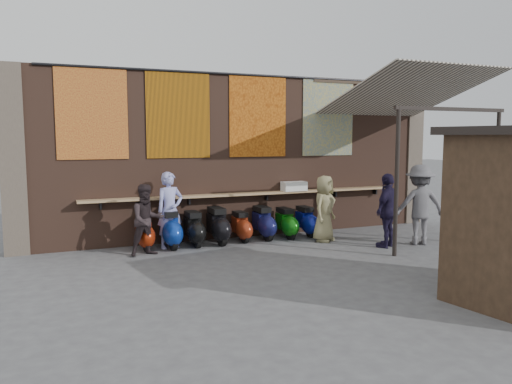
# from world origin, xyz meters

# --- Properties ---
(ground) EXTENTS (70.00, 70.00, 0.00)m
(ground) POSITION_xyz_m (0.00, 0.00, 0.00)
(ground) COLOR #474749
(ground) RESTS_ON ground
(brick_wall) EXTENTS (10.00, 0.40, 4.00)m
(brick_wall) POSITION_xyz_m (0.00, 2.70, 2.00)
(brick_wall) COLOR brown
(brick_wall) RESTS_ON ground
(pier_left) EXTENTS (0.50, 0.50, 4.00)m
(pier_left) POSITION_xyz_m (-5.20, 2.70, 2.00)
(pier_left) COLOR #4C4238
(pier_left) RESTS_ON ground
(pier_right) EXTENTS (0.50, 0.50, 4.00)m
(pier_right) POSITION_xyz_m (5.20, 2.70, 2.00)
(pier_right) COLOR #4C4238
(pier_right) RESTS_ON ground
(eating_counter) EXTENTS (8.00, 0.32, 0.05)m
(eating_counter) POSITION_xyz_m (0.00, 2.33, 1.10)
(eating_counter) COLOR #9E7A51
(eating_counter) RESTS_ON brick_wall
(shelf_box) EXTENTS (0.62, 0.31, 0.23)m
(shelf_box) POSITION_xyz_m (1.22, 2.30, 1.24)
(shelf_box) COLOR white
(shelf_box) RESTS_ON eating_counter
(tapestry_redgold) EXTENTS (1.50, 0.02, 2.00)m
(tapestry_redgold) POSITION_xyz_m (-3.60, 2.48, 3.00)
(tapestry_redgold) COLOR maroon
(tapestry_redgold) RESTS_ON brick_wall
(tapestry_sun) EXTENTS (1.50, 0.02, 2.00)m
(tapestry_sun) POSITION_xyz_m (-1.70, 2.48, 3.00)
(tapestry_sun) COLOR orange
(tapestry_sun) RESTS_ON brick_wall
(tapestry_orange) EXTENTS (1.50, 0.02, 2.00)m
(tapestry_orange) POSITION_xyz_m (0.30, 2.48, 3.00)
(tapestry_orange) COLOR #BB6317
(tapestry_orange) RESTS_ON brick_wall
(tapestry_multi) EXTENTS (1.50, 0.02, 2.00)m
(tapestry_multi) POSITION_xyz_m (2.30, 2.48, 3.00)
(tapestry_multi) COLOR #295597
(tapestry_multi) RESTS_ON brick_wall
(hang_rail) EXTENTS (9.50, 0.06, 0.06)m
(hang_rail) POSITION_xyz_m (0.00, 2.47, 3.98)
(hang_rail) COLOR black
(hang_rail) RESTS_ON brick_wall
(scooter_stool_0) EXTENTS (0.36, 0.79, 0.75)m
(scooter_stool_0) POSITION_xyz_m (-2.63, 2.05, 0.38)
(scooter_stool_0) COLOR #98250B
(scooter_stool_0) RESTS_ON ground
(scooter_stool_1) EXTENTS (0.40, 0.88, 0.84)m
(scooter_stool_1) POSITION_xyz_m (-2.06, 1.98, 0.42)
(scooter_stool_1) COLOR #0D3098
(scooter_stool_1) RESTS_ON ground
(scooter_stool_2) EXTENTS (0.37, 0.82, 0.78)m
(scooter_stool_2) POSITION_xyz_m (-1.51, 1.99, 0.39)
(scooter_stool_2) COLOR black
(scooter_stool_2) RESTS_ON ground
(scooter_stool_3) EXTENTS (0.40, 0.89, 0.84)m
(scooter_stool_3) POSITION_xyz_m (-0.93, 1.99, 0.42)
(scooter_stool_3) COLOR black
(scooter_stool_3) RESTS_ON ground
(scooter_stool_4) EXTENTS (0.33, 0.74, 0.71)m
(scooter_stool_4) POSITION_xyz_m (-0.33, 2.03, 0.35)
(scooter_stool_4) COLOR maroon
(scooter_stool_4) RESTS_ON ground
(scooter_stool_5) EXTENTS (0.38, 0.84, 0.80)m
(scooter_stool_5) POSITION_xyz_m (0.25, 2.04, 0.40)
(scooter_stool_5) COLOR #131547
(scooter_stool_5) RESTS_ON ground
(scooter_stool_6) EXTENTS (0.35, 0.78, 0.74)m
(scooter_stool_6) POSITION_xyz_m (0.83, 1.95, 0.37)
(scooter_stool_6) COLOR #0E620E
(scooter_stool_6) RESTS_ON ground
(scooter_stool_7) EXTENTS (0.35, 0.78, 0.74)m
(scooter_stool_7) POSITION_xyz_m (1.41, 1.99, 0.37)
(scooter_stool_7) COLOR navy
(scooter_stool_7) RESTS_ON ground
(diner_left) EXTENTS (0.70, 0.54, 1.72)m
(diner_left) POSITION_xyz_m (-2.05, 2.00, 0.86)
(diner_left) COLOR #9699DA
(diner_left) RESTS_ON ground
(diner_right) EXTENTS (0.84, 0.71, 1.51)m
(diner_right) POSITION_xyz_m (-2.66, 1.48, 0.75)
(diner_right) COLOR black
(diner_right) RESTS_ON ground
(shopper_navy) EXTENTS (1.06, 0.82, 1.68)m
(shopper_navy) POSITION_xyz_m (2.49, 0.17, 0.84)
(shopper_navy) COLOR #1B1531
(shopper_navy) RESTS_ON ground
(shopper_grey) EXTENTS (1.37, 1.08, 1.85)m
(shopper_grey) POSITION_xyz_m (3.36, 0.12, 0.93)
(shopper_grey) COLOR #5D5B60
(shopper_grey) RESTS_ON ground
(shopper_tan) EXTENTS (0.92, 0.85, 1.58)m
(shopper_tan) POSITION_xyz_m (1.50, 1.28, 0.79)
(shopper_tan) COLOR #8A8258
(shopper_tan) RESTS_ON ground
(stall_sign) EXTENTS (1.19, 0.23, 0.50)m
(stall_sign) POSITION_xyz_m (2.02, -2.94, 1.82)
(stall_sign) COLOR gold
(stall_sign) RESTS_ON market_stall
(stall_shelf) EXTENTS (1.92, 0.41, 0.06)m
(stall_shelf) POSITION_xyz_m (2.02, -2.94, 0.92)
(stall_shelf) COLOR #473321
(stall_shelf) RESTS_ON market_stall
(awning_canvas) EXTENTS (3.20, 3.28, 0.97)m
(awning_canvas) POSITION_xyz_m (3.50, 0.90, 3.55)
(awning_canvas) COLOR beige
(awning_canvas) RESTS_ON brick_wall
(awning_ledger) EXTENTS (3.30, 0.08, 0.12)m
(awning_ledger) POSITION_xyz_m (3.50, 2.49, 3.95)
(awning_ledger) COLOR #33261C
(awning_ledger) RESTS_ON brick_wall
(awning_header) EXTENTS (3.00, 0.08, 0.08)m
(awning_header) POSITION_xyz_m (3.50, -0.60, 3.08)
(awning_header) COLOR black
(awning_header) RESTS_ON awning_post_left
(awning_post_left) EXTENTS (0.09, 0.09, 3.10)m
(awning_post_left) POSITION_xyz_m (2.10, -0.60, 1.55)
(awning_post_left) COLOR black
(awning_post_left) RESTS_ON ground
(awning_post_right) EXTENTS (0.09, 0.09, 3.10)m
(awning_post_right) POSITION_xyz_m (4.90, -0.60, 1.55)
(awning_post_right) COLOR black
(awning_post_right) RESTS_ON ground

